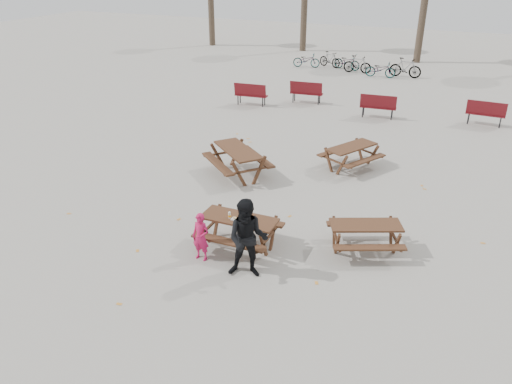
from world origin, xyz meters
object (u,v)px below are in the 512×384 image
at_px(food_tray, 235,219).
at_px(picnic_table_east, 365,237).
at_px(main_picnic_table, 239,225).
at_px(adult, 248,239).
at_px(soda_bottle, 230,215).
at_px(child, 201,237).
at_px(picnic_table_far, 351,157).
at_px(picnic_table_north, 238,162).

xyz_separation_m(food_tray, picnic_table_east, (2.82, 1.14, -0.44)).
relative_size(main_picnic_table, picnic_table_east, 1.10).
height_order(food_tray, picnic_table_east, food_tray).
bearing_deg(adult, soda_bottle, 118.02).
bearing_deg(child, picnic_table_far, 77.31).
height_order(main_picnic_table, picnic_table_north, picnic_table_north).
bearing_deg(picnic_table_north, adult, -21.67).
relative_size(child, picnic_table_far, 0.66).
bearing_deg(food_tray, picnic_table_east, 22.07).
xyz_separation_m(adult, picnic_table_far, (0.61, 6.81, -0.53)).
relative_size(soda_bottle, picnic_table_far, 0.10).
bearing_deg(child, food_tray, 55.67).
xyz_separation_m(soda_bottle, picnic_table_east, (2.98, 1.10, -0.49)).
xyz_separation_m(food_tray, picnic_table_north, (-1.82, 3.96, -0.36)).
bearing_deg(picnic_table_east, adult, -160.27).
bearing_deg(adult, child, 156.67).
bearing_deg(picnic_table_north, food_tray, -24.68).
xyz_separation_m(child, adult, (1.24, -0.16, 0.33)).
distance_m(food_tray, picnic_table_east, 3.07).
distance_m(adult, picnic_table_east, 2.96).
distance_m(child, adult, 1.29).
relative_size(main_picnic_table, picnic_table_north, 0.89).
bearing_deg(picnic_table_north, soda_bottle, -26.45).
bearing_deg(main_picnic_table, adult, -55.96).
relative_size(adult, picnic_table_north, 0.90).
height_order(adult, picnic_table_east, adult).
relative_size(child, adult, 0.64).
bearing_deg(picnic_table_east, picnic_table_far, 83.58).
distance_m(food_tray, adult, 1.12).
height_order(soda_bottle, adult, adult).
height_order(main_picnic_table, child, child).
bearing_deg(picnic_table_north, child, -33.91).
distance_m(main_picnic_table, picnic_table_east, 2.97).
height_order(picnic_table_east, picnic_table_far, picnic_table_far).
height_order(adult, picnic_table_far, adult).
relative_size(child, picnic_table_north, 0.57).
height_order(soda_bottle, picnic_table_east, soda_bottle).
xyz_separation_m(picnic_table_east, picnic_table_far, (-1.50, 4.81, 0.02)).
relative_size(food_tray, picnic_table_north, 0.09).
distance_m(main_picnic_table, picnic_table_far, 5.95).
bearing_deg(child, adult, -4.34).
bearing_deg(main_picnic_table, food_tray, -102.87).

